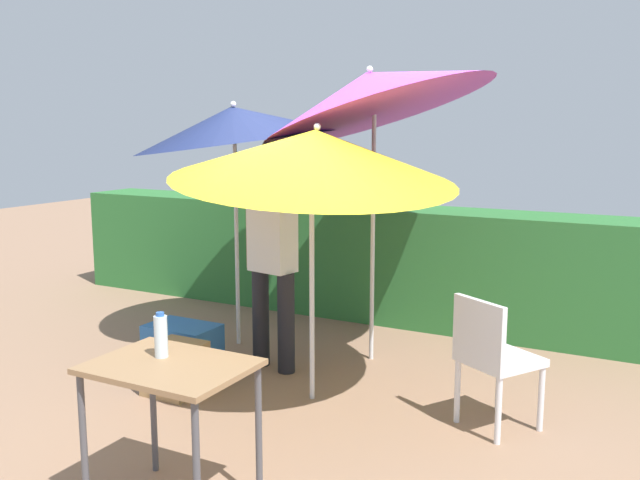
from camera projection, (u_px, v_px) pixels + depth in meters
ground_plane at (302, 387)px, 5.32m from camera, size 24.00×24.00×0.00m
hedge_row at (405, 264)px, 7.08m from camera, size 8.00×0.70×1.16m
umbrella_rainbow at (234, 125)px, 6.04m from camera, size 1.82×1.80×2.29m
umbrella_orange at (372, 93)px, 5.56m from camera, size 1.94×1.92×2.70m
umbrella_yellow at (314, 155)px, 4.83m from camera, size 2.06×2.05×2.12m
person_vendor at (273, 257)px, 5.58m from camera, size 0.56×0.28×1.88m
chair_plastic at (492, 354)px, 4.52m from camera, size 0.60×0.60×0.89m
cooler_box at (183, 346)px, 5.72m from camera, size 0.58×0.38×0.37m
crate_cardboard at (175, 368)px, 5.20m from camera, size 0.37×0.39×0.37m
folding_table at (171, 382)px, 3.54m from camera, size 0.80×0.60×0.79m
bottle_water at (161, 336)px, 3.60m from camera, size 0.07×0.07×0.24m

